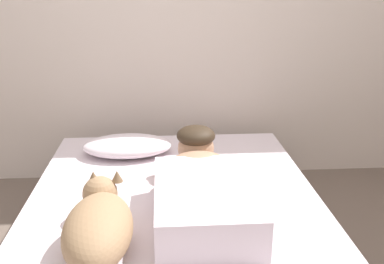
{
  "coord_description": "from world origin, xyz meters",
  "views": [
    {
      "loc": [
        -0.12,
        -1.69,
        1.36
      ],
      "look_at": [
        0.03,
        0.44,
        0.62
      ],
      "focal_mm": 41.64,
      "sensor_mm": 36.0,
      "label": 1
    }
  ],
  "objects": [
    {
      "name": "coffee_cup",
      "position": [
        0.1,
        0.56,
        0.41
      ],
      "size": [
        0.12,
        0.09,
        0.07
      ],
      "color": "#D84C47",
      "rests_on": "bed"
    },
    {
      "name": "dog",
      "position": [
        -0.37,
        -0.19,
        0.47
      ],
      "size": [
        0.26,
        0.57,
        0.21
      ],
      "color": "#9E7A56",
      "rests_on": "bed"
    },
    {
      "name": "person_lying",
      "position": [
        0.05,
        0.11,
        0.48
      ],
      "size": [
        0.43,
        0.92,
        0.27
      ],
      "color": "silver",
      "rests_on": "bed"
    },
    {
      "name": "bed",
      "position": [
        -0.07,
        0.14,
        0.18
      ],
      "size": [
        1.43,
        1.97,
        0.37
      ],
      "color": "#4C4742",
      "rests_on": "ground"
    },
    {
      "name": "cell_phone",
      "position": [
        0.05,
        0.19,
        0.37
      ],
      "size": [
        0.07,
        0.14,
        0.01
      ],
      "primitive_type": "cube",
      "color": "black",
      "rests_on": "bed"
    },
    {
      "name": "pillow",
      "position": [
        -0.33,
        0.78,
        0.42
      ],
      "size": [
        0.52,
        0.32,
        0.11
      ],
      "primitive_type": "ellipsoid",
      "color": "silver",
      "rests_on": "bed"
    }
  ]
}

